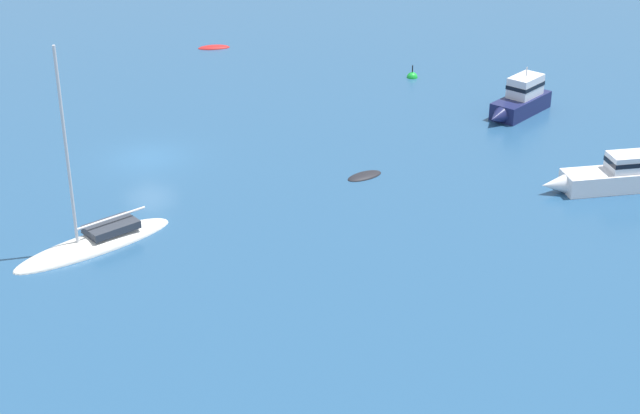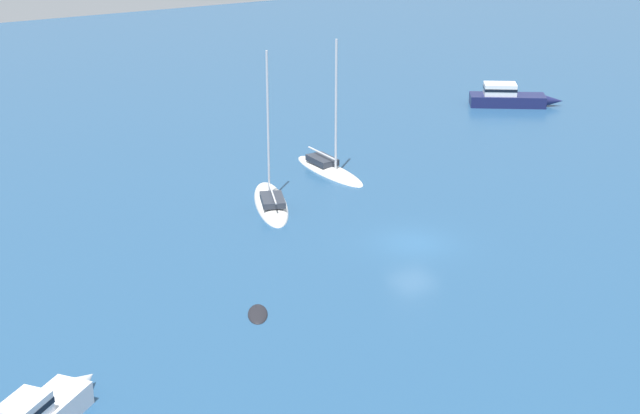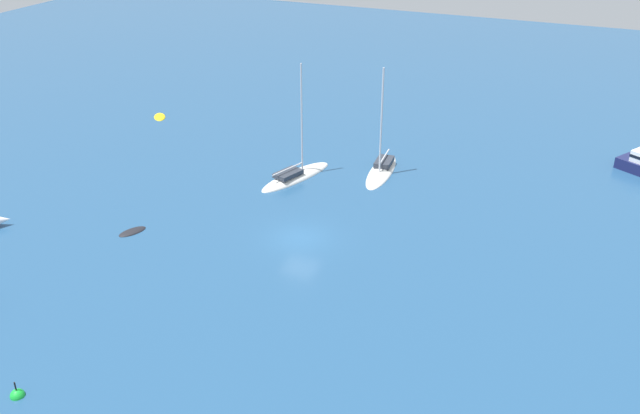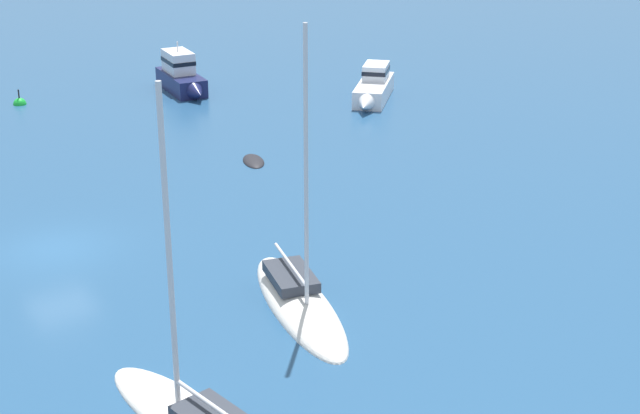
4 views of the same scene
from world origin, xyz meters
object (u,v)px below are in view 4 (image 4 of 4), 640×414
at_px(sailboat, 299,303).
at_px(launch, 373,87).
at_px(launch_1, 182,76).
at_px(tender, 253,162).
at_px(channel_buoy, 20,104).

xyz_separation_m(sailboat, launch, (18.25, 18.13, 0.62)).
relative_size(sailboat, launch_1, 1.75).
height_order(tender, channel_buoy, channel_buoy).
bearing_deg(tender, channel_buoy, 41.13).
distance_m(launch, channel_buoy, 20.01).
distance_m(launch, tender, 12.53).
bearing_deg(sailboat, tender, 170.80).
height_order(launch, tender, launch).
bearing_deg(tender, launch_1, 8.17).
xyz_separation_m(launch_1, tender, (-3.61, -13.16, -0.91)).
xyz_separation_m(launch, launch_1, (-7.86, 8.15, 0.19)).
xyz_separation_m(tender, channel_buoy, (-5.13, 16.16, 0.00)).
bearing_deg(channel_buoy, launch, -33.89).
xyz_separation_m(sailboat, channel_buoy, (1.65, 29.28, -0.10)).
bearing_deg(tender, sailboat, 176.16).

